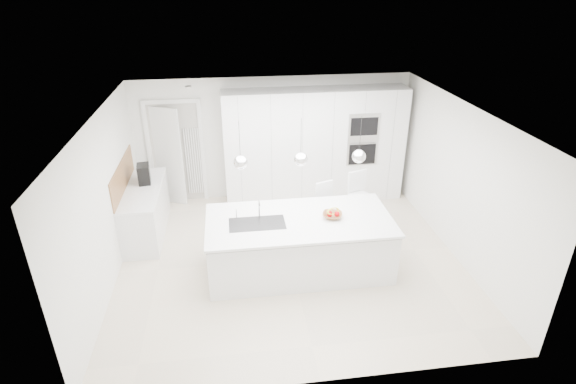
{
  "coord_description": "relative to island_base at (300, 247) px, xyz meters",
  "views": [
    {
      "loc": [
        -0.89,
        -6.14,
        4.28
      ],
      "look_at": [
        0.0,
        0.3,
        1.1
      ],
      "focal_mm": 28.0,
      "sensor_mm": 36.0,
      "label": 1
    }
  ],
  "objects": [
    {
      "name": "pendant_mid",
      "position": [
        -0.0,
        -0.0,
        1.47
      ],
      "size": [
        0.2,
        0.2,
        0.2
      ],
      "primitive_type": "sphere",
      "color": "white",
      "rests_on": "ceiling"
    },
    {
      "name": "tall_cabinets",
      "position": [
        0.7,
        2.5,
        0.72
      ],
      "size": [
        3.6,
        0.6,
        2.3
      ],
      "primitive_type": "cube",
      "color": "white",
      "rests_on": "floor"
    },
    {
      "name": "apple_c",
      "position": [
        0.57,
        0.0,
        0.54
      ],
      "size": [
        0.08,
        0.08,
        0.08
      ],
      "primitive_type": "sphere",
      "color": "#BD0309",
      "rests_on": "fruit_bowl"
    },
    {
      "name": "hallway_door",
      "position": [
        -2.3,
        2.72,
        0.57
      ],
      "size": [
        0.76,
        0.38,
        2.0
      ],
      "primitive_type": "cube",
      "rotation": [
        0.0,
        0.0,
        -0.44
      ],
      "color": "white",
      "rests_on": "floor"
    },
    {
      "name": "island_tap",
      "position": [
        -0.6,
        0.2,
        0.62
      ],
      "size": [
        0.02,
        0.02,
        0.3
      ],
      "primitive_type": "cylinder",
      "color": "white",
      "rests_on": "island_worktop"
    },
    {
      "name": "fruit_bowl",
      "position": [
        0.51,
        0.03,
        0.51
      ],
      "size": [
        0.37,
        0.37,
        0.07
      ],
      "primitive_type": "imported",
      "rotation": [
        0.0,
        0.0,
        -0.3
      ],
      "color": "#996A3F",
      "rests_on": "island_worktop"
    },
    {
      "name": "left_worktop",
      "position": [
        -2.55,
        1.5,
        0.45
      ],
      "size": [
        0.62,
        1.82,
        0.04
      ],
      "primitive_type": "cube",
      "color": "white",
      "rests_on": "left_base_cabinets"
    },
    {
      "name": "bar_stool_right",
      "position": [
        1.21,
        0.99,
        0.15
      ],
      "size": [
        0.53,
        0.62,
        1.15
      ],
      "primitive_type": null,
      "rotation": [
        0.0,
        0.0,
        0.32
      ],
      "color": "white",
      "rests_on": "floor"
    },
    {
      "name": "oven_stack",
      "position": [
        1.6,
        2.19,
        0.92
      ],
      "size": [
        0.62,
        0.04,
        1.05
      ],
      "primitive_type": null,
      "color": "#A5A5A8",
      "rests_on": "tall_cabinets"
    },
    {
      "name": "pendant_right",
      "position": [
        0.85,
        -0.0,
        1.47
      ],
      "size": [
        0.2,
        0.2,
        0.2
      ],
      "primitive_type": "sphere",
      "color": "white",
      "rests_on": "ceiling"
    },
    {
      "name": "apple_b",
      "position": [
        0.47,
        0.05,
        0.54
      ],
      "size": [
        0.07,
        0.07,
        0.07
      ],
      "primitive_type": "sphere",
      "color": "#BD0309",
      "rests_on": "fruit_bowl"
    },
    {
      "name": "bar_stool_left",
      "position": [
        0.58,
        0.83,
        0.1
      ],
      "size": [
        0.5,
        0.58,
        1.06
      ],
      "primitive_type": null,
      "rotation": [
        0.0,
        0.0,
        0.35
      ],
      "color": "white",
      "rests_on": "floor"
    },
    {
      "name": "doorway_frame",
      "position": [
        -2.05,
        2.77,
        0.59
      ],
      "size": [
        1.11,
        0.08,
        2.13
      ],
      "primitive_type": null,
      "color": "white",
      "rests_on": "floor"
    },
    {
      "name": "banana_bunch",
      "position": [
        0.51,
        0.02,
        0.59
      ],
      "size": [
        0.24,
        0.17,
        0.22
      ],
      "primitive_type": "torus",
      "rotation": [
        1.22,
        0.0,
        0.35
      ],
      "color": "yellow",
      "rests_on": "fruit_bowl"
    },
    {
      "name": "island_base",
      "position": [
        0.0,
        0.0,
        0.0
      ],
      "size": [
        2.8,
        1.2,
        0.86
      ],
      "primitive_type": "cube",
      "color": "white",
      "rests_on": "floor"
    },
    {
      "name": "left_base_cabinets",
      "position": [
        -2.55,
        1.5,
        0.0
      ],
      "size": [
        0.6,
        1.8,
        0.86
      ],
      "primitive_type": "cube",
      "color": "white",
      "rests_on": "floor"
    },
    {
      "name": "wall_back",
      "position": [
        -0.1,
        2.8,
        0.82
      ],
      "size": [
        5.5,
        0.0,
        5.5
      ],
      "primitive_type": "plane",
      "rotation": [
        1.57,
        0.0,
        0.0
      ],
      "color": "white",
      "rests_on": "ground"
    },
    {
      "name": "floor",
      "position": [
        -0.1,
        0.3,
        -0.43
      ],
      "size": [
        5.5,
        5.5,
        0.0
      ],
      "primitive_type": "plane",
      "color": "beige",
      "rests_on": "ground"
    },
    {
      "name": "espresso_machine",
      "position": [
        -2.53,
        1.73,
        0.64
      ],
      "size": [
        0.25,
        0.34,
        0.34
      ],
      "primitive_type": "cube",
      "rotation": [
        0.0,
        0.0,
        0.14
      ],
      "color": "black",
      "rests_on": "left_worktop"
    },
    {
      "name": "oak_backsplash",
      "position": [
        -2.84,
        1.5,
        0.72
      ],
      "size": [
        0.02,
        1.8,
        0.5
      ],
      "primitive_type": "cube",
      "color": "#996A3F",
      "rests_on": "wall_left"
    },
    {
      "name": "island_worktop",
      "position": [
        0.0,
        0.05,
        0.45
      ],
      "size": [
        2.84,
        1.4,
        0.04
      ],
      "primitive_type": "cube",
      "color": "white",
      "rests_on": "island_base"
    },
    {
      "name": "island_sink",
      "position": [
        -0.65,
        -0.0,
        0.39
      ],
      "size": [
        0.84,
        0.44,
        0.18
      ],
      "primitive_type": null,
      "color": "#3F3F42",
      "rests_on": "island_worktop"
    },
    {
      "name": "radiator",
      "position": [
        -1.73,
        2.76,
        0.42
      ],
      "size": [
        0.32,
        0.04,
        1.4
      ],
      "primitive_type": null,
      "color": "white",
      "rests_on": "floor"
    },
    {
      "name": "wall_left",
      "position": [
        -2.85,
        0.3,
        0.82
      ],
      "size": [
        0.0,
        5.0,
        5.0
      ],
      "primitive_type": "plane",
      "rotation": [
        1.57,
        0.0,
        1.57
      ],
      "color": "white",
      "rests_on": "ground"
    },
    {
      "name": "apple_a",
      "position": [
        0.46,
        0.0,
        0.54
      ],
      "size": [
        0.08,
        0.08,
        0.08
      ],
      "primitive_type": "sphere",
      "color": "#BD0309",
      "rests_on": "fruit_bowl"
    },
    {
      "name": "ceiling",
      "position": [
        -0.1,
        0.3,
        2.07
      ],
      "size": [
        5.5,
        5.5,
        0.0
      ],
      "primitive_type": "plane",
      "rotation": [
        3.14,
        0.0,
        0.0
      ],
      "color": "white",
      "rests_on": "wall_back"
    },
    {
      "name": "pendant_left",
      "position": [
        -0.85,
        -0.0,
        1.47
      ],
      "size": [
        0.2,
        0.2,
        0.2
      ],
      "primitive_type": "sphere",
      "color": "white",
      "rests_on": "ceiling"
    }
  ]
}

